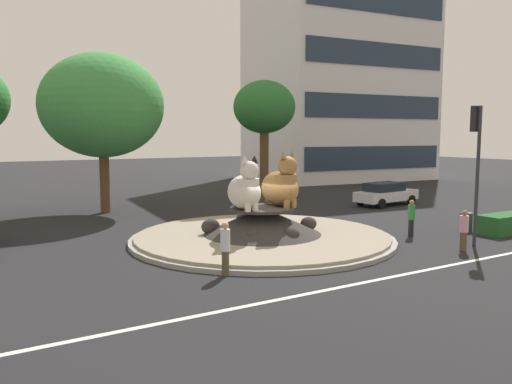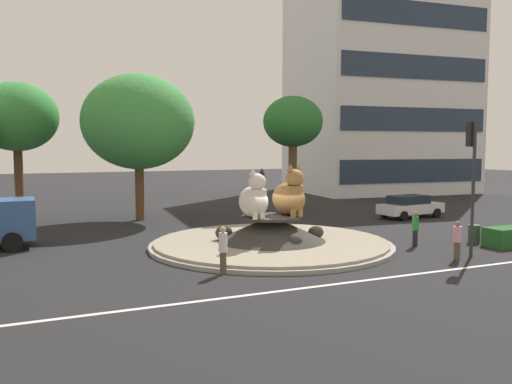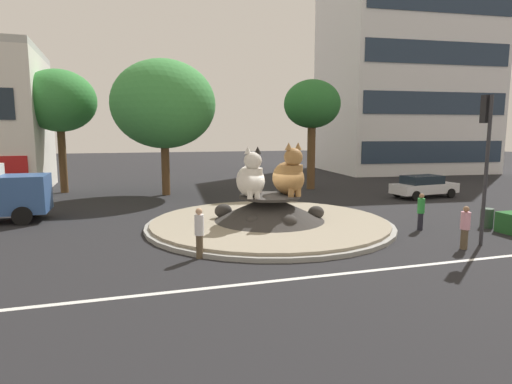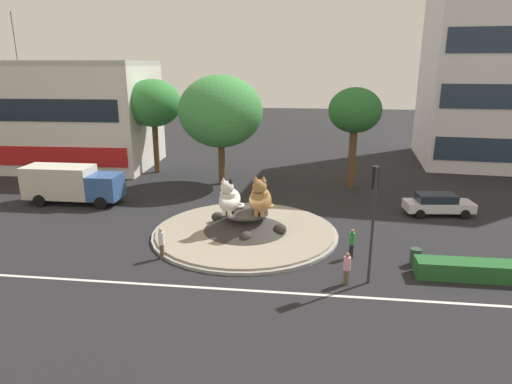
# 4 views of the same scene
# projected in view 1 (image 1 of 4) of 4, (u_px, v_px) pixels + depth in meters

# --- Properties ---
(ground_plane) EXTENTS (160.00, 160.00, 0.00)m
(ground_plane) POSITION_uv_depth(u_px,v_px,m) (262.00, 240.00, 22.23)
(ground_plane) COLOR black
(lane_centreline) EXTENTS (112.00, 0.20, 0.01)m
(lane_centreline) POSITION_uv_depth(u_px,v_px,m) (378.00, 280.00, 16.17)
(lane_centreline) COLOR silver
(lane_centreline) RESTS_ON ground
(roundabout_island) EXTENTS (11.56, 11.56, 1.47)m
(roundabout_island) POSITION_uv_depth(u_px,v_px,m) (262.00, 229.00, 22.18)
(roundabout_island) COLOR gray
(roundabout_island) RESTS_ON ground
(cat_statue_white) EXTENTS (1.59, 2.33, 2.31)m
(cat_statue_white) POSITION_uv_depth(u_px,v_px,m) (245.00, 190.00, 21.35)
(cat_statue_white) COLOR silver
(cat_statue_white) RESTS_ON roundabout_island
(cat_statue_tabby) EXTENTS (1.59, 2.54, 2.48)m
(cat_statue_tabby) POSITION_uv_depth(u_px,v_px,m) (281.00, 186.00, 22.39)
(cat_statue_tabby) COLOR #9E703D
(cat_statue_tabby) RESTS_ON roundabout_island
(traffic_light_mast) EXTENTS (0.35, 0.46, 5.81)m
(traffic_light_mast) POSITION_uv_depth(u_px,v_px,m) (476.00, 150.00, 20.63)
(traffic_light_mast) COLOR #2D2D33
(traffic_light_mast) RESTS_ON ground
(office_tower) EXTENTS (18.05, 14.65, 24.56)m
(office_tower) POSITION_uv_depth(u_px,v_px,m) (338.00, 63.00, 53.65)
(office_tower) COLOR silver
(office_tower) RESTS_ON ground
(broadleaf_tree_behind_island) EXTENTS (7.18, 7.18, 9.41)m
(broadleaf_tree_behind_island) POSITION_uv_depth(u_px,v_px,m) (102.00, 106.00, 29.56)
(broadleaf_tree_behind_island) COLOR brown
(broadleaf_tree_behind_island) RESTS_ON ground
(second_tree_near_tower) EXTENTS (4.35, 4.35, 8.45)m
(second_tree_near_tower) POSITION_uv_depth(u_px,v_px,m) (264.00, 108.00, 35.27)
(second_tree_near_tower) COLOR brown
(second_tree_near_tower) RESTS_ON ground
(pedestrian_white_shirt) EXTENTS (0.33, 0.33, 1.80)m
(pedestrian_white_shirt) POSITION_uv_depth(u_px,v_px,m) (225.00, 247.00, 16.55)
(pedestrian_white_shirt) COLOR brown
(pedestrian_white_shirt) RESTS_ON ground
(pedestrian_pink_shirt) EXTENTS (0.35, 0.35, 1.65)m
(pedestrian_pink_shirt) POSITION_uv_depth(u_px,v_px,m) (464.00, 230.00, 20.10)
(pedestrian_pink_shirt) COLOR brown
(pedestrian_pink_shirt) RESTS_ON ground
(pedestrian_green_shirt) EXTENTS (0.32, 0.32, 1.68)m
(pedestrian_green_shirt) POSITION_uv_depth(u_px,v_px,m) (411.00, 217.00, 23.00)
(pedestrian_green_shirt) COLOR black
(pedestrian_green_shirt) RESTS_ON ground
(sedan_on_far_lane) EXTENTS (4.82, 2.32, 1.52)m
(sedan_on_far_lane) POSITION_uv_depth(u_px,v_px,m) (386.00, 193.00, 33.32)
(sedan_on_far_lane) COLOR silver
(sedan_on_far_lane) RESTS_ON ground
(litter_bin) EXTENTS (0.56, 0.56, 0.90)m
(litter_bin) POSITION_uv_depth(u_px,v_px,m) (466.00, 222.00, 24.36)
(litter_bin) COLOR #2D4233
(litter_bin) RESTS_ON ground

